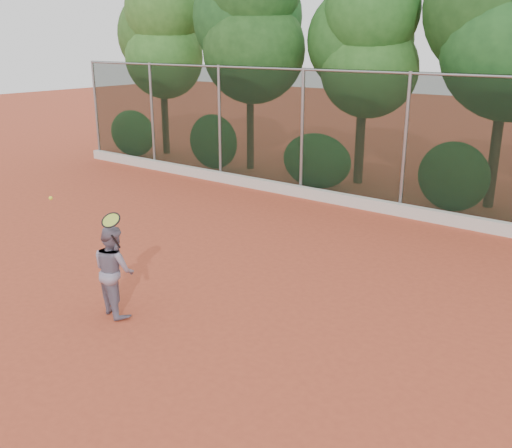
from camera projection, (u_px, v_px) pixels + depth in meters
The scene contains 7 objects.
ground at pixel (218, 313), 9.20m from camera, with size 80.00×80.00×0.00m, color #B5462A.
concrete_curb at pixel (397, 209), 14.31m from camera, with size 24.00×0.20×0.30m, color silver.
tennis_player at pixel (114, 270), 8.98m from camera, with size 0.72×0.56×1.47m, color gray.
chainlink_fence at pixel (405, 141), 13.92m from camera, with size 24.09×0.09×3.50m.
foliage_backdrop at pixel (424, 32), 14.95m from camera, with size 23.70×3.63×7.55m.
tennis_racket at pixel (111, 223), 8.40m from camera, with size 0.36×0.33×0.58m.
tennis_ball_in_flight at pixel (51, 198), 8.70m from camera, with size 0.06×0.06×0.06m.
Camera 1 is at (5.54, -6.23, 4.19)m, focal length 40.00 mm.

